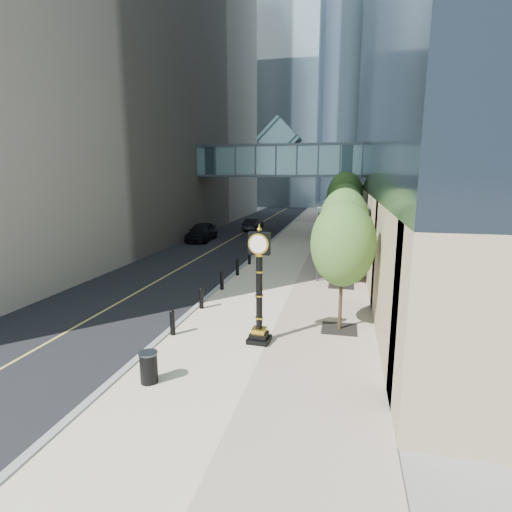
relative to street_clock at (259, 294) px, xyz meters
The scene contains 17 objects.
ground 2.31m from the street_clock, 123.55° to the right, with size 320.00×320.00×0.00m, color gray.
road 39.73m from the street_clock, 101.20° to the left, with size 8.00×180.00×0.02m, color black.
sidewalk 38.98m from the street_clock, 89.57° to the left, with size 8.00×180.00×0.06m, color beige.
curb 39.15m from the street_clock, 95.44° to the left, with size 0.25×180.00×0.07m, color gray.
midrise_left 37.02m from the street_clock, 132.22° to the left, with size 20.00×58.00×40.00m, color tan.
distant_tower_a 84.01m from the street_clock, 101.25° to the left, with size 24.00×22.00×78.00m, color #A5C1CF.
distant_tower_b 103.67m from the street_clock, 84.96° to the left, with size 26.00×24.00×90.00m, color #A5C1CF.
distant_tower_c 122.98m from the street_clock, 93.23° to the left, with size 22.00×22.00×65.00m, color #A5C1CF.
skywalk 27.79m from the street_clock, 97.84° to the left, with size 17.00×4.20×5.80m.
entrance_canopy 13.42m from the street_clock, 77.91° to the left, with size 3.00×8.00×4.38m.
bollard_row 8.75m from the street_clock, 113.27° to the left, with size 0.20×16.20×0.90m.
street_trees 16.39m from the street_clock, 79.77° to the left, with size 3.10×28.58×6.38m.
street_clock is the anchor object (origin of this frame).
trash_bin 4.65m from the street_clock, 125.75° to the right, with size 0.52×0.52×0.90m, color black.
pedestrian 12.87m from the street_clock, 78.16° to the left, with size 0.63×0.41×1.73m, color beige.
car_near 24.11m from the street_clock, 115.10° to the left, with size 2.03×5.04×1.72m, color black.
car_far 30.79m from the street_clock, 103.29° to the left, with size 1.44×4.13×1.36m, color black.
Camera 1 is at (3.60, -12.52, 6.14)m, focal length 28.00 mm.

